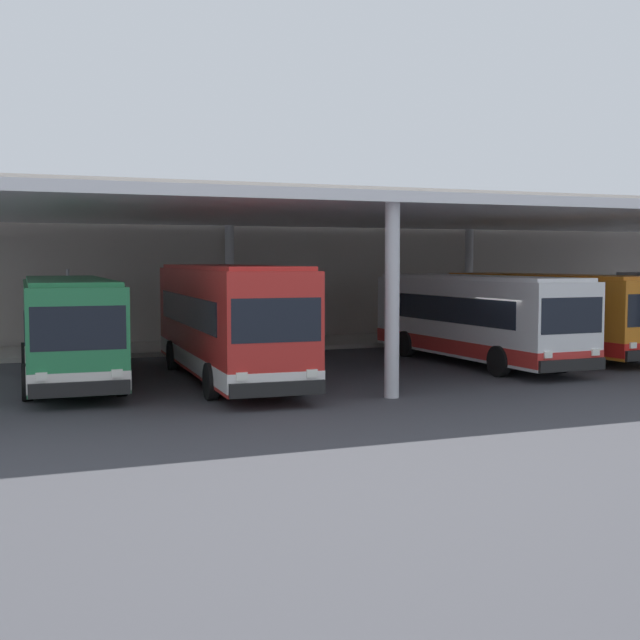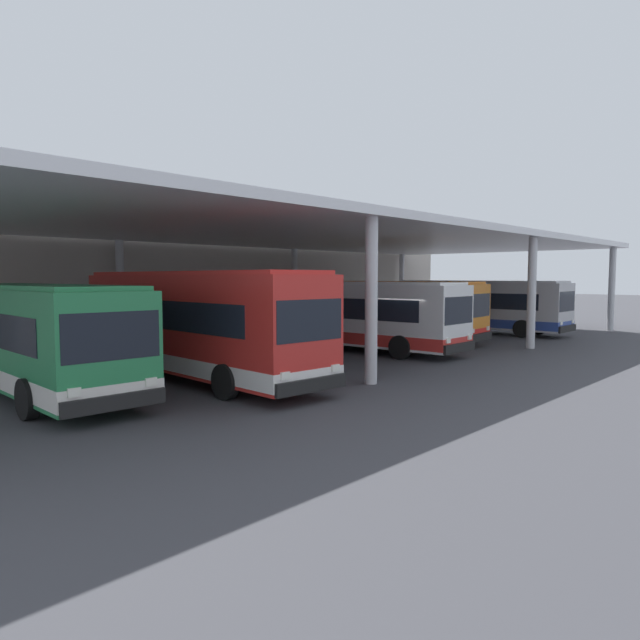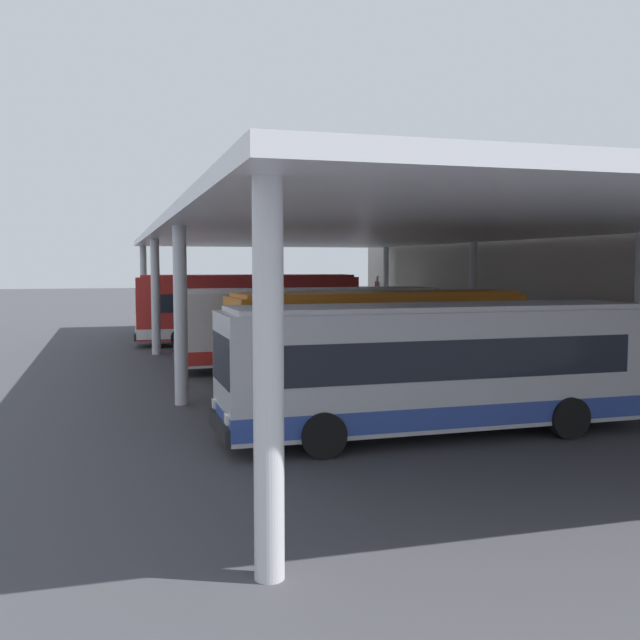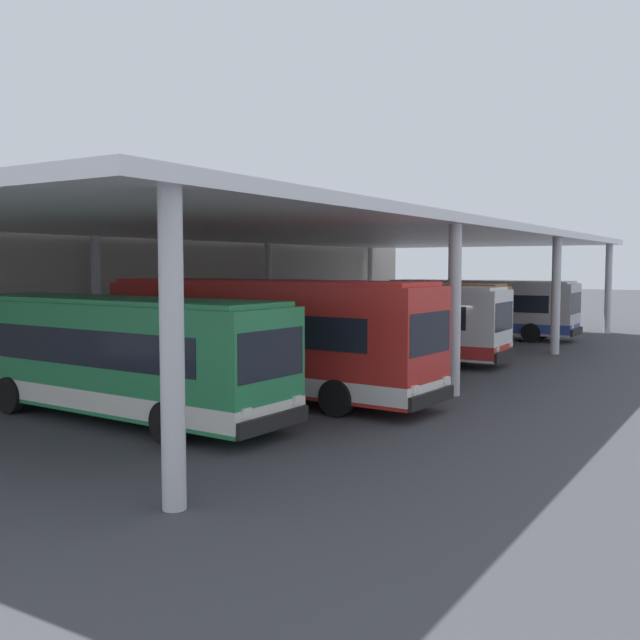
{
  "view_description": "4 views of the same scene",
  "coord_description": "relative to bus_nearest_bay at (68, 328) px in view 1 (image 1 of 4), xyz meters",
  "views": [
    {
      "loc": [
        -16.46,
        -22.92,
        3.74
      ],
      "look_at": [
        -5.34,
        4.77,
        1.61
      ],
      "focal_mm": 47.57,
      "sensor_mm": 36.0,
      "label": 1
    },
    {
      "loc": [
        -20.39,
        -13.53,
        3.37
      ],
      "look_at": [
        -0.39,
        5.08,
        1.33
      ],
      "focal_mm": 32.01,
      "sensor_mm": 36.0,
      "label": 2
    },
    {
      "loc": [
        27.58,
        -4.42,
        4.14
      ],
      "look_at": [
        1.19,
        3.18,
        2.0
      ],
      "focal_mm": 40.72,
      "sensor_mm": 36.0,
      "label": 3
    },
    {
      "loc": [
        -27.14,
        -10.71,
        4.01
      ],
      "look_at": [
        -4.25,
        3.54,
        1.97
      ],
      "focal_mm": 40.69,
      "sensor_mm": 36.0,
      "label": 4
    }
  ],
  "objects": [
    {
      "name": "bus_far_bay",
      "position": [
        18.12,
        0.68,
        0.0
      ],
      "size": [
        3.34,
        10.69,
        3.17
      ],
      "color": "orange",
      "rests_on": "ground"
    },
    {
      "name": "banner_sign",
      "position": [
        0.69,
        7.17,
        0.32
      ],
      "size": [
        0.7,
        0.12,
        3.2
      ],
      "color": "#B2B2B7",
      "rests_on": "platform_kerb"
    },
    {
      "name": "station_building_facade",
      "position": [
        14.02,
        11.23,
        1.98
      ],
      "size": [
        48.0,
        1.6,
        7.27
      ],
      "primitive_type": "cube",
      "color": "#ADA399",
      "rests_on": "ground"
    },
    {
      "name": "canopy_shelter",
      "position": [
        14.02,
        1.73,
        3.66
      ],
      "size": [
        40.0,
        17.0,
        5.55
      ],
      "color": "silver",
      "rests_on": "ground"
    },
    {
      "name": "bus_middle_bay",
      "position": [
        14.03,
        -0.63,
        0.0
      ],
      "size": [
        2.91,
        10.59,
        3.17
      ],
      "color": "white",
      "rests_on": "ground"
    },
    {
      "name": "bus_second_bay",
      "position": [
        4.61,
        -1.42,
        0.19
      ],
      "size": [
        3.14,
        11.45,
        3.57
      ],
      "color": "red",
      "rests_on": "ground"
    },
    {
      "name": "bench_waiting",
      "position": [
        25.58,
        8.04,
        -0.99
      ],
      "size": [
        1.8,
        0.45,
        0.92
      ],
      "color": "#4C515B",
      "rests_on": "platform_kerb"
    },
    {
      "name": "trash_bin",
      "position": [
        29.51,
        8.23,
        -0.98
      ],
      "size": [
        0.52,
        0.52,
        0.98
      ],
      "color": "maroon",
      "rests_on": "platform_kerb"
    },
    {
      "name": "platform_kerb",
      "position": [
        14.02,
        7.98,
        -1.57
      ],
      "size": [
        42.0,
        4.5,
        0.18
      ],
      "primitive_type": "cube",
      "color": "#A39E93",
      "rests_on": "ground"
    },
    {
      "name": "ground_plane",
      "position": [
        14.02,
        -3.77,
        -1.66
      ],
      "size": [
        200.0,
        200.0,
        0.0
      ],
      "primitive_type": "plane",
      "color": "#3D3D42"
    },
    {
      "name": "bus_nearest_bay",
      "position": [
        0.0,
        0.0,
        0.0
      ],
      "size": [
        3.03,
        10.63,
        3.17
      ],
      "color": "#28844C",
      "rests_on": "ground"
    }
  ]
}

